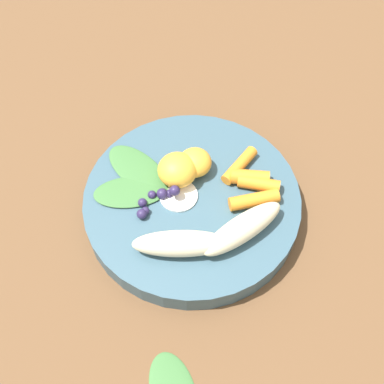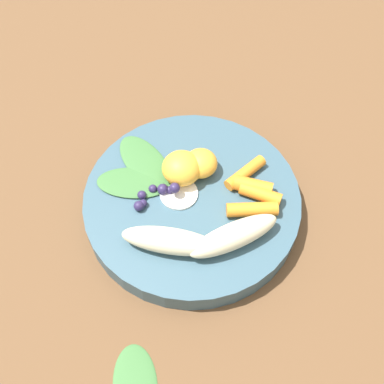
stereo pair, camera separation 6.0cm
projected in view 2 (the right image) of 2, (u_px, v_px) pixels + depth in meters
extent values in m
plane|color=brown|center=(192.00, 209.00, 0.63)|extent=(2.40, 2.40, 0.00)
cylinder|color=#385666|center=(192.00, 203.00, 0.62)|extent=(0.27, 0.27, 0.03)
ellipsoid|color=beige|center=(234.00, 236.00, 0.56)|extent=(0.04, 0.12, 0.03)
ellipsoid|color=beige|center=(170.00, 241.00, 0.56)|extent=(0.10, 0.11, 0.03)
ellipsoid|color=#F4A833|center=(182.00, 168.00, 0.61)|extent=(0.05, 0.05, 0.04)
ellipsoid|color=#F4A833|center=(201.00, 163.00, 0.62)|extent=(0.04, 0.04, 0.03)
cylinder|color=orange|center=(252.00, 209.00, 0.59)|extent=(0.05, 0.06, 0.02)
cylinder|color=orange|center=(260.00, 194.00, 0.60)|extent=(0.05, 0.04, 0.02)
cylinder|color=orange|center=(253.00, 186.00, 0.60)|extent=(0.05, 0.05, 0.02)
cylinder|color=orange|center=(245.00, 173.00, 0.62)|extent=(0.03, 0.06, 0.02)
sphere|color=#2D234C|center=(163.00, 189.00, 0.60)|extent=(0.01, 0.01, 0.01)
sphere|color=#2D234C|center=(142.00, 195.00, 0.60)|extent=(0.01, 0.01, 0.01)
sphere|color=#2D234C|center=(139.00, 206.00, 0.59)|extent=(0.01, 0.01, 0.01)
sphere|color=#2D234C|center=(170.00, 190.00, 0.61)|extent=(0.01, 0.01, 0.01)
sphere|color=#2D234C|center=(153.00, 189.00, 0.61)|extent=(0.01, 0.01, 0.01)
sphere|color=#2D234C|center=(143.00, 203.00, 0.60)|extent=(0.01, 0.01, 0.01)
sphere|color=#2D234C|center=(175.00, 188.00, 0.59)|extent=(0.01, 0.01, 0.01)
cylinder|color=white|center=(179.00, 194.00, 0.61)|extent=(0.05, 0.05, 0.00)
ellipsoid|color=#3D7038|center=(145.00, 163.00, 0.63)|extent=(0.11, 0.05, 0.01)
ellipsoid|color=#3D7038|center=(133.00, 183.00, 0.62)|extent=(0.09, 0.10, 0.01)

